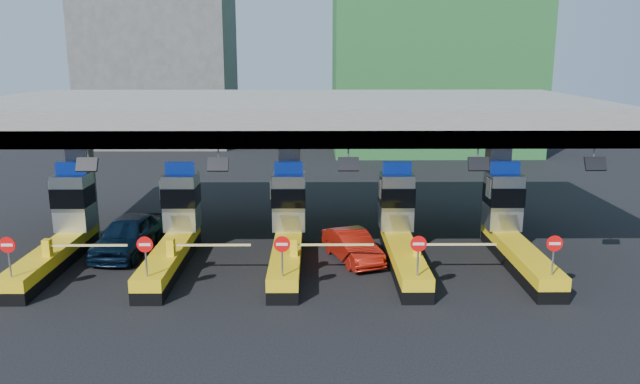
{
  "coord_description": "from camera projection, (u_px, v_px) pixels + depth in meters",
  "views": [
    {
      "loc": [
        1.21,
        -26.39,
        9.16
      ],
      "look_at": [
        1.43,
        0.0,
        3.15
      ],
      "focal_mm": 35.0,
      "sensor_mm": 36.0,
      "label": 1
    }
  ],
  "objects": [
    {
      "name": "toll_canopy",
      "position": [
        289.0,
        116.0,
        29.2
      ],
      "size": [
        28.0,
        12.09,
        7.0
      ],
      "color": "slate",
      "rests_on": "ground"
    },
    {
      "name": "toll_lane_right",
      "position": [
        400.0,
        229.0,
        27.76
      ],
      "size": [
        4.43,
        8.0,
        4.16
      ],
      "color": "black",
      "rests_on": "ground"
    },
    {
      "name": "toll_lane_far_right",
      "position": [
        512.0,
        228.0,
        27.8
      ],
      "size": [
        4.43,
        8.0,
        4.16
      ],
      "color": "black",
      "rests_on": "ground"
    },
    {
      "name": "red_car",
      "position": [
        352.0,
        246.0,
        27.64
      ],
      "size": [
        2.75,
        4.36,
        1.36
      ],
      "primitive_type": "imported",
      "rotation": [
        0.0,
        0.0,
        0.35
      ],
      "color": "#9B160B",
      "rests_on": "ground"
    },
    {
      "name": "bg_building_concrete",
      "position": [
        159.0,
        52.0,
        60.74
      ],
      "size": [
        14.0,
        10.0,
        18.0
      ],
      "primitive_type": "cube",
      "color": "#4C4C49",
      "rests_on": "ground"
    },
    {
      "name": "ground",
      "position": [
        288.0,
        261.0,
        27.76
      ],
      "size": [
        120.0,
        120.0,
        0.0
      ],
      "primitive_type": "plane",
      "color": "black",
      "rests_on": "ground"
    },
    {
      "name": "van",
      "position": [
        128.0,
        235.0,
        28.61
      ],
      "size": [
        2.64,
        5.4,
        1.77
      ],
      "primitive_type": "imported",
      "rotation": [
        0.0,
        0.0,
        -0.11
      ],
      "color": "black",
      "rests_on": "ground"
    },
    {
      "name": "toll_lane_far_left",
      "position": [
        63.0,
        230.0,
        27.64
      ],
      "size": [
        4.43,
        8.0,
        4.16
      ],
      "color": "black",
      "rests_on": "ground"
    },
    {
      "name": "toll_lane_left",
      "position": [
        175.0,
        229.0,
        27.68
      ],
      "size": [
        4.43,
        8.0,
        4.16
      ],
      "color": "black",
      "rests_on": "ground"
    },
    {
      "name": "toll_lane_center",
      "position": [
        288.0,
        229.0,
        27.72
      ],
      "size": [
        4.43,
        8.0,
        4.16
      ],
      "color": "black",
      "rests_on": "ground"
    }
  ]
}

